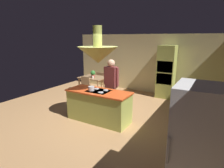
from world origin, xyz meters
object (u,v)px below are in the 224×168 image
Objects in this scene: chair_by_back_wall at (101,80)px; oven_tower at (166,72)px; canister_flour at (210,103)px; dining_table at (93,79)px; person_at_island at (111,83)px; refrigerator at (199,150)px; cup_on_table at (93,77)px; cooking_pot_on_cooktop at (91,89)px; kitchen_island at (99,106)px; canister_sugar at (211,100)px; microwave_on_counter at (213,87)px; chair_facing_island at (84,86)px; potted_plant_on_table at (93,74)px.

oven_tower is at bearing -169.95° from chair_by_back_wall.
dining_table is at bearing 157.57° from canister_flour.
dining_table is at bearing 90.00° from chair_by_back_wall.
person_at_island reaches higher than canister_flour.
cup_on_table is (-4.37, 3.59, -0.10)m from refrigerator.
canister_flour and cooking_pot_on_cooktop have the same top height.
kitchen_island is 11.55× the size of canister_sugar.
dining_table is at bearing 140.28° from person_at_island.
kitchen_island is 2.18× the size of chair_by_back_wall.
canister_flour is (2.80, -0.43, -0.03)m from person_at_island.
canister_sugar reaches higher than cooking_pot_on_cooktop.
oven_tower is 3.48m from canister_flour.
cooking_pot_on_cooktop is (-3.00, -0.36, 0.01)m from canister_flour.
person_at_island is at bearing 171.27° from canister_flour.
person_at_island is 2.83m from canister_flour.
person_at_island is (0.04, 0.66, 0.55)m from kitchen_island.
oven_tower is 2.47m from microwave_on_counter.
chair_facing_island is 0.70m from potted_plant_on_table.
cooking_pot_on_cooktop is (-0.20, -0.79, -0.02)m from person_at_island.
canister_sugar is at bearing 152.72° from chair_by_back_wall.
canister_flour is (1.74, -3.02, -0.07)m from oven_tower.
person_at_island is at bearing 174.90° from canister_sugar.
chair_facing_island is at bearing -90.00° from dining_table.
kitchen_island is 10.55× the size of cooking_pot_on_cooktop.
dining_table is 4.92m from canister_flour.
microwave_on_counter reaches higher than kitchen_island.
potted_plant_on_table is at bearing 173.42° from microwave_on_counter.
kitchen_island is 0.57m from cooking_pot_on_cooktop.
refrigerator is 6.06× the size of potted_plant_on_table.
refrigerator is at bearing -39.41° from cup_on_table.
dining_table is 0.62× the size of person_at_island.
person_at_island is at bearing 129.74° from chair_by_back_wall.
kitchen_island is 21.09× the size of cup_on_table.
chair_facing_island is 4.57m from microwave_on_counter.
refrigerator is 11.05× the size of canister_sugar.
kitchen_island is 0.86m from person_at_island.
person_at_island is at bearing 75.81° from cooking_pot_on_cooktop.
refrigerator is (1.70, -4.94, -0.15)m from oven_tower.
kitchen_island is 2.63m from potted_plant_on_table.
refrigerator is 5.78m from potted_plant_on_table.
oven_tower is 3.01m from potted_plant_on_table.
canister_flour is (0.04, 1.93, 0.08)m from refrigerator.
dining_table is at bearing 122.16° from potted_plant_on_table.
oven_tower is 5.23m from refrigerator.
person_at_island reaches higher than dining_table.
kitchen_island is at bearing -40.53° from chair_facing_island.
potted_plant_on_table is 1.67× the size of cooking_pot_on_cooktop.
kitchen_island reaches higher than chair_by_back_wall.
canister_sugar is at bearing -19.65° from potted_plant_on_table.
cup_on_table is 4.71m from canister_flour.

